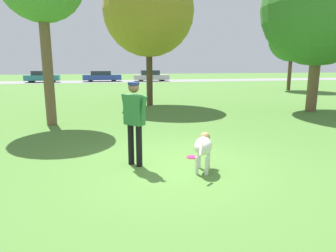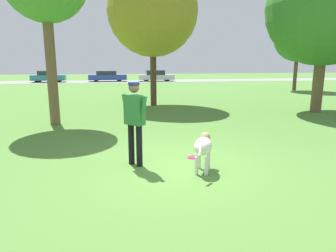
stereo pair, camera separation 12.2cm
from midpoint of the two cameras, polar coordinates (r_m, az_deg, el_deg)
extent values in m
plane|color=#4C7A33|center=(6.44, -0.51, -7.64)|extent=(120.00, 120.00, 0.00)
cube|color=gray|center=(38.07, -10.27, 8.36)|extent=(120.00, 6.00, 0.01)
cylinder|color=black|center=(6.34, -6.08, -3.81)|extent=(0.18, 0.18, 0.89)
cylinder|color=black|center=(6.50, -7.60, -3.47)|extent=(0.18, 0.18, 0.89)
cube|color=#2D7038|center=(6.26, -7.02, 3.08)|extent=(0.45, 0.46, 0.63)
cylinder|color=#2D7038|center=(6.10, -5.38, 2.88)|extent=(0.21, 0.22, 0.63)
cylinder|color=#2D7038|center=(6.43, -8.57, 3.26)|extent=(0.21, 0.22, 0.63)
sphere|color=brown|center=(6.21, -7.13, 7.30)|extent=(0.31, 0.31, 0.22)
cylinder|color=navy|center=(6.20, -7.14, 8.02)|extent=(0.33, 0.33, 0.06)
ellipsoid|color=silver|center=(6.02, 6.14, -3.81)|extent=(0.57, 0.69, 0.35)
ellipsoid|color=tan|center=(6.19, 6.30, -3.95)|extent=(0.30, 0.28, 0.19)
sphere|color=tan|center=(6.35, 6.54, -2.08)|extent=(0.28, 0.28, 0.21)
cylinder|color=silver|center=(6.31, 5.39, -6.41)|extent=(0.09, 0.09, 0.36)
cylinder|color=silver|center=(6.29, 7.14, -6.51)|extent=(0.09, 0.09, 0.36)
cylinder|color=silver|center=(5.96, 4.93, -7.51)|extent=(0.09, 0.09, 0.36)
cylinder|color=silver|center=(5.94, 6.79, -7.62)|extent=(0.09, 0.09, 0.36)
cylinder|color=silver|center=(5.62, 5.68, -4.37)|extent=(0.15, 0.25, 0.23)
cylinder|color=#E52366|center=(7.03, 4.09, -5.92)|extent=(0.25, 0.25, 0.02)
torus|color=#E52366|center=(7.03, 4.09, -5.92)|extent=(0.25, 0.25, 0.02)
cylinder|color=brown|center=(26.64, 22.02, 9.31)|extent=(0.29, 0.29, 2.78)
sphere|color=#38752D|center=(26.71, 22.49, 15.26)|extent=(3.71, 3.71, 3.71)
cylinder|color=brown|center=(11.34, -22.20, 9.79)|extent=(0.35, 0.35, 3.84)
cylinder|color=#4C3826|center=(15.70, -3.77, 9.46)|extent=(0.32, 0.32, 3.03)
sphere|color=olive|center=(15.90, -3.94, 21.08)|extent=(4.51, 4.51, 4.51)
cylinder|color=brown|center=(15.11, 25.72, 7.54)|extent=(0.47, 0.47, 2.66)
sphere|color=#38752D|center=(15.28, 26.85, 19.58)|extent=(5.00, 5.00, 5.00)
cube|color=teal|center=(38.47, -22.89, 8.46)|extent=(3.88, 1.87, 0.62)
cube|color=#232D38|center=(38.47, -23.13, 9.27)|extent=(2.04, 1.57, 0.49)
cylinder|color=black|center=(39.07, -21.02, 8.33)|extent=(0.66, 0.22, 0.65)
cylinder|color=black|center=(37.58, -21.29, 8.20)|extent=(0.66, 0.22, 0.65)
cylinder|color=black|center=(39.41, -24.37, 8.09)|extent=(0.66, 0.22, 0.65)
cylinder|color=black|center=(37.93, -24.76, 7.95)|extent=(0.66, 0.22, 0.65)
cube|color=#284293|center=(38.07, -12.54, 9.04)|extent=(4.63, 1.87, 0.62)
cube|color=#232D38|center=(38.05, -12.78, 9.84)|extent=(2.43, 1.56, 0.46)
cylinder|color=black|center=(38.88, -10.51, 8.85)|extent=(0.60, 0.22, 0.59)
cylinder|color=black|center=(37.40, -10.36, 8.75)|extent=(0.60, 0.22, 0.59)
cylinder|color=black|center=(38.82, -14.60, 8.66)|extent=(0.60, 0.22, 0.59)
cylinder|color=black|center=(37.33, -14.62, 8.55)|extent=(0.60, 0.22, 0.59)
cube|color=#B7B7BC|center=(38.07, -3.33, 9.28)|extent=(4.44, 1.95, 0.58)
cube|color=#232D38|center=(38.04, -3.54, 10.13)|extent=(2.33, 1.63, 0.56)
cylinder|color=black|center=(39.03, -1.53, 9.06)|extent=(0.61, 0.22, 0.60)
cylinder|color=black|center=(37.49, -1.17, 8.95)|extent=(0.61, 0.22, 0.60)
cylinder|color=black|center=(38.73, -5.42, 8.99)|extent=(0.61, 0.22, 0.60)
cylinder|color=black|center=(37.17, -5.22, 8.88)|extent=(0.61, 0.22, 0.60)
camera|label=1|loc=(0.06, -90.58, -0.12)|focal=32.00mm
camera|label=2|loc=(0.06, 89.42, 0.12)|focal=32.00mm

